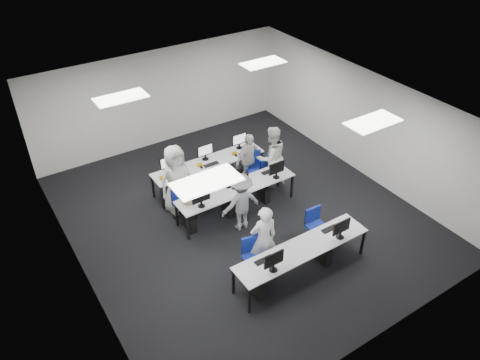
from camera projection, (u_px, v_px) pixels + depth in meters
room at (241, 166)px, 11.12m from camera, size 9.00×9.02×3.00m
ceiling_panels at (241, 109)px, 10.26m from camera, size 5.20×4.60×0.02m
desk_front at (302, 250)px, 9.94m from camera, size 3.20×0.70×0.73m
desk_mid at (236, 189)px, 11.72m from camera, size 3.20×0.70×0.73m
desk_back at (209, 164)px, 12.69m from camera, size 3.20×0.70×0.73m
equipment_front at (295, 265)px, 10.02m from camera, size 2.51×0.41×1.19m
equipment_mid at (231, 202)px, 11.81m from camera, size 2.91×0.41×1.19m
equipment_back at (215, 171)px, 12.97m from camera, size 2.91×0.41×1.19m
chair_0 at (255, 265)px, 10.08m from camera, size 0.57×0.60×0.97m
chair_1 at (316, 232)px, 10.98m from camera, size 0.46×0.50×0.90m
chair_2 at (184, 209)px, 11.70m from camera, size 0.51×0.54×0.89m
chair_3 at (218, 191)px, 12.32m from camera, size 0.47×0.51×0.90m
chair_4 at (256, 176)px, 12.87m from camera, size 0.55×0.59×0.99m
chair_5 at (189, 199)px, 12.04m from camera, size 0.46×0.50×0.89m
chair_6 at (216, 185)px, 12.58m from camera, size 0.56×0.58×0.87m
chair_7 at (259, 173)px, 13.06m from camera, size 0.53×0.55×0.82m
handbag at (188, 200)px, 11.08m from camera, size 0.33×0.24×0.25m
student_0 at (263, 239)px, 9.97m from camera, size 0.68×0.51×1.69m
student_1 at (271, 157)px, 12.58m from camera, size 0.92×0.75×1.78m
student_2 at (176, 179)px, 11.63m from camera, size 0.97×0.68×1.88m
student_3 at (248, 159)px, 12.70m from camera, size 0.96×0.57×1.54m
photographer at (241, 202)px, 11.15m from camera, size 1.03×0.63×1.54m
dslr_camera at (237, 170)px, 10.80m from camera, size 0.15×0.19×0.10m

